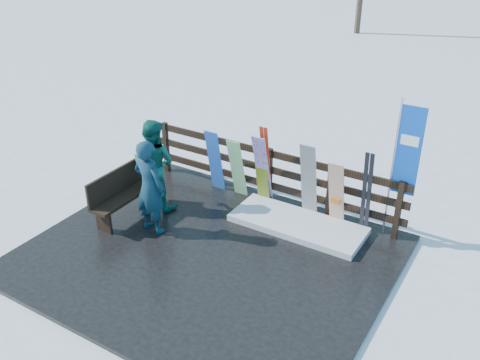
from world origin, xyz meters
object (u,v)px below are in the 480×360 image
Objects in this scene: snowboard_1 at (237,169)px; snowboard_4 at (309,182)px; snowboard_2 at (262,171)px; rental_flag at (404,156)px; snowboard_5 at (336,194)px; person_front at (150,187)px; bench at (122,192)px; snowboard_0 at (215,161)px; person_back at (154,164)px; snowboard_3 at (263,170)px.

snowboard_1 is 1.57m from snowboard_4.
snowboard_2 is 0.59× the size of rental_flag.
snowboard_5 is 3.38m from person_front.
snowboard_5 is (0.56, 0.00, -0.11)m from snowboard_4.
snowboard_5 is at bearing 26.10° from bench.
rental_flag reaches higher than snowboard_0.
person_back is (0.29, 0.64, 0.40)m from bench.
bench is at bearing -149.89° from snowboard_4.
rental_flag is 1.44× the size of person_front.
snowboard_1 is at bearing -0.00° from snowboard_0.
snowboard_2 is 0.85× the size of person_front.
snowboard_3 is 1.14× the size of snowboard_5.
person_front is at bearing 118.26° from person_back.
person_front is (-1.27, -1.86, 0.13)m from snowboard_3.
snowboard_3 is at bearing -153.96° from person_back.
snowboard_0 is at bearing 180.00° from snowboard_3.
snowboard_2 is at bearing 180.00° from snowboard_3.
person_front reaches higher than snowboard_4.
rental_flag is (1.59, 0.27, 0.81)m from snowboard_4.
snowboard_5 is at bearing 0.00° from snowboard_3.
snowboard_0 is 0.87× the size of snowboard_4.
snowboard_2 is (2.05, 1.77, 0.24)m from bench.
snowboard_1 is 0.57m from snowboard_2.
snowboard_4 is at bearing 180.00° from snowboard_5.
snowboard_1 is 0.83× the size of snowboard_4.
snowboard_1 reaches higher than bench.
snowboard_0 is 1.88m from person_front.
snowboard_3 is (2.07, 1.77, 0.26)m from bench.
snowboard_2 is 1.00m from snowboard_4.
snowboard_5 is at bearing 0.00° from snowboard_0.
snowboard_3 is at bearing 40.53° from bench.
snowboard_2 is 1.56m from snowboard_5.
bench is 1.07× the size of snowboard_0.
snowboard_0 is 1.10m from snowboard_2.
snowboard_2 is at bearing 0.00° from snowboard_0.
snowboard_5 is 3.51m from person_back.
snowboard_5 is (1.56, 0.00, -0.07)m from snowboard_2.
snowboard_2 reaches higher than bench.
person_front is at bearing -124.39° from snowboard_3.
snowboard_2 reaches higher than snowboard_5.
snowboard_5 is 0.77× the size of person_back.
person_front is 0.99× the size of person_back.
snowboard_0 is (0.95, 1.77, 0.17)m from bench.
person_front is (-0.69, -1.86, 0.25)m from snowboard_1.
snowboard_1 is at bearing -180.00° from snowboard_3.
snowboard_4 is (3.05, 1.77, 0.28)m from bench.
snowboard_5 is at bearing 0.00° from snowboard_1.
snowboard_1 is 0.59m from snowboard_3.
snowboard_4 is (1.00, 0.00, 0.04)m from snowboard_2.
person_back is (-4.35, -1.40, -0.69)m from rental_flag.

